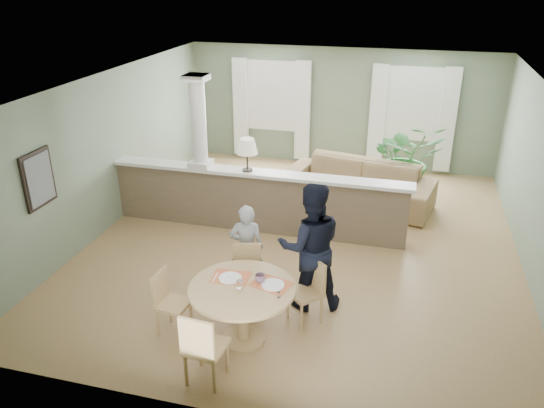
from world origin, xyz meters
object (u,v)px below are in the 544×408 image
(chair_far_boy, at_px, (247,273))
(chair_side, at_px, (168,299))
(sofa, at_px, (358,184))
(child_person, at_px, (247,248))
(man_person, at_px, (310,247))
(houseplant, at_px, (407,159))
(dining_table, at_px, (243,298))
(chair_near, at_px, (202,346))
(chair_far_man, at_px, (309,288))

(chair_far_boy, relative_size, chair_side, 1.05)
(chair_far_boy, bearing_deg, chair_side, -149.37)
(sofa, relative_size, chair_far_boy, 3.22)
(child_person, height_order, man_person, man_person)
(houseplant, height_order, man_person, man_person)
(man_person, bearing_deg, dining_table, 39.07)
(chair_far_boy, distance_m, chair_near, 1.61)
(sofa, bearing_deg, chair_side, -99.92)
(houseplant, xyz_separation_m, man_person, (-1.13, -4.31, 0.13))
(chair_far_man, bearing_deg, child_person, -161.66)
(child_person, bearing_deg, chair_far_boy, 94.15)
(sofa, distance_m, chair_far_boy, 3.96)
(dining_table, xyz_separation_m, man_person, (0.64, 0.98, 0.28))
(chair_far_man, relative_size, man_person, 0.48)
(sofa, xyz_separation_m, chair_far_man, (-0.20, -3.93, 0.06))
(chair_far_man, distance_m, chair_near, 1.74)
(chair_near, height_order, child_person, child_person)
(chair_far_man, bearing_deg, sofa, 130.92)
(chair_far_boy, height_order, chair_near, chair_near)
(chair_far_boy, distance_m, chair_side, 1.14)
(chair_far_boy, bearing_deg, houseplant, 51.44)
(houseplant, xyz_separation_m, chair_side, (-2.75, -5.33, -0.31))
(houseplant, bearing_deg, sofa, -141.04)
(chair_side, height_order, child_person, child_person)
(chair_near, bearing_deg, chair_far_man, -115.85)
(sofa, relative_size, houseplant, 1.84)
(man_person, bearing_deg, child_person, -26.97)
(houseplant, distance_m, man_person, 4.46)
(chair_side, distance_m, man_person, 1.96)
(dining_table, height_order, chair_far_boy, chair_far_boy)
(dining_table, relative_size, man_person, 0.72)
(chair_side, bearing_deg, man_person, -52.56)
(sofa, xyz_separation_m, dining_table, (-0.90, -4.58, 0.21))
(sofa, distance_m, houseplant, 1.18)
(chair_far_man, bearing_deg, houseplant, 120.78)
(chair_side, relative_size, man_person, 0.47)
(dining_table, bearing_deg, sofa, 78.91)
(chair_far_boy, bearing_deg, chair_near, -105.64)
(chair_far_man, distance_m, man_person, 0.54)
(chair_side, bearing_deg, houseplant, -22.22)
(chair_side, distance_m, child_person, 1.37)
(dining_table, height_order, man_person, man_person)
(chair_near, height_order, chair_side, chair_near)
(dining_table, height_order, chair_side, dining_table)
(dining_table, distance_m, man_person, 1.20)
(chair_far_boy, bearing_deg, sofa, 58.99)
(chair_near, height_order, man_person, man_person)
(sofa, height_order, chair_far_boy, chair_far_boy)
(houseplant, distance_m, chair_near, 6.44)
(child_person, bearing_deg, chair_near, 79.24)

